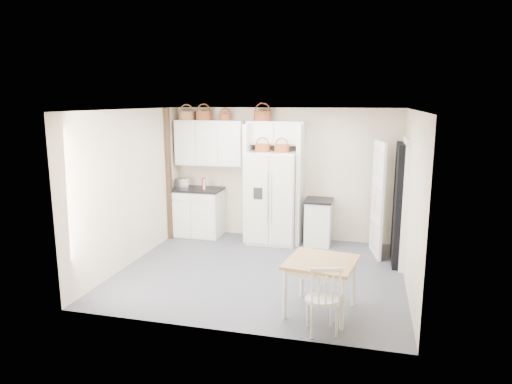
# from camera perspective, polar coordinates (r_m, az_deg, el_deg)

# --- Properties ---
(floor) EXTENTS (4.50, 4.50, 0.00)m
(floor) POSITION_cam_1_polar(r_m,az_deg,el_deg) (7.54, 0.63, -9.91)
(floor) COLOR #42434B
(floor) RESTS_ON ground
(ceiling) EXTENTS (4.50, 4.50, 0.00)m
(ceiling) POSITION_cam_1_polar(r_m,az_deg,el_deg) (7.03, 0.68, 10.25)
(ceiling) COLOR white
(ceiling) RESTS_ON wall_back
(wall_back) EXTENTS (4.50, 0.00, 4.50)m
(wall_back) POSITION_cam_1_polar(r_m,az_deg,el_deg) (9.10, 3.59, 2.27)
(wall_back) COLOR #B1A88D
(wall_back) RESTS_ON floor
(wall_left) EXTENTS (0.00, 4.00, 4.00)m
(wall_left) POSITION_cam_1_polar(r_m,az_deg,el_deg) (7.99, -15.23, 0.61)
(wall_left) COLOR #B1A88D
(wall_left) RESTS_ON floor
(wall_right) EXTENTS (0.00, 4.00, 4.00)m
(wall_right) POSITION_cam_1_polar(r_m,az_deg,el_deg) (7.01, 18.84, -1.08)
(wall_right) COLOR #B1A88D
(wall_right) RESTS_ON floor
(refrigerator) EXTENTS (0.92, 0.74, 1.78)m
(refrigerator) POSITION_cam_1_polar(r_m,az_deg,el_deg) (8.86, 2.18, -0.66)
(refrigerator) COLOR beige
(refrigerator) RESTS_ON floor
(base_cab_left) EXTENTS (1.02, 0.64, 0.94)m
(base_cab_left) POSITION_cam_1_polar(r_m,az_deg,el_deg) (9.46, -7.39, -2.57)
(base_cab_left) COLOR silver
(base_cab_left) RESTS_ON floor
(base_cab_right) EXTENTS (0.48, 0.57, 0.84)m
(base_cab_right) POSITION_cam_1_polar(r_m,az_deg,el_deg) (8.89, 7.80, -3.83)
(base_cab_right) COLOR silver
(base_cab_right) RESTS_ON floor
(dining_table) EXTENTS (0.97, 0.97, 0.71)m
(dining_table) POSITION_cam_1_polar(r_m,az_deg,el_deg) (6.14, 8.07, -11.60)
(dining_table) COLOR brown
(dining_table) RESTS_ON floor
(windsor_chair) EXTENTS (0.51, 0.49, 0.86)m
(windsor_chair) POSITION_cam_1_polar(r_m,az_deg,el_deg) (5.61, 8.31, -13.10)
(windsor_chair) COLOR silver
(windsor_chair) RESTS_ON floor
(counter_left) EXTENTS (1.06, 0.69, 0.04)m
(counter_left) POSITION_cam_1_polar(r_m,az_deg,el_deg) (9.36, -7.47, 0.36)
(counter_left) COLOR black
(counter_left) RESTS_ON base_cab_left
(counter_right) EXTENTS (0.52, 0.61, 0.04)m
(counter_right) POSITION_cam_1_polar(r_m,az_deg,el_deg) (8.79, 7.88, -1.06)
(counter_right) COLOR black
(counter_right) RESTS_ON base_cab_right
(toaster) EXTENTS (0.28, 0.17, 0.19)m
(toaster) POSITION_cam_1_polar(r_m,az_deg,el_deg) (9.42, -9.13, 1.11)
(toaster) COLOR silver
(toaster) RESTS_ON counter_left
(cookbook_red) EXTENTS (0.05, 0.15, 0.23)m
(cookbook_red) POSITION_cam_1_polar(r_m,az_deg,el_deg) (9.19, -6.57, 1.03)
(cookbook_red) COLOR maroon
(cookbook_red) RESTS_ON counter_left
(cookbook_cream) EXTENTS (0.06, 0.15, 0.22)m
(cookbook_cream) POSITION_cam_1_polar(r_m,az_deg,el_deg) (9.19, -6.48, 1.00)
(cookbook_cream) COLOR beige
(cookbook_cream) RESTS_ON counter_left
(basket_upper_a) EXTENTS (0.31, 0.31, 0.17)m
(basket_upper_a) POSITION_cam_1_polar(r_m,az_deg,el_deg) (9.40, -8.66, 9.42)
(basket_upper_a) COLOR brown
(basket_upper_a) RESTS_ON upper_cabinet
(basket_upper_b) EXTENTS (0.31, 0.31, 0.18)m
(basket_upper_b) POSITION_cam_1_polar(r_m,az_deg,el_deg) (9.26, -6.54, 9.48)
(basket_upper_b) COLOR brown
(basket_upper_b) RESTS_ON upper_cabinet
(basket_upper_c) EXTENTS (0.23, 0.23, 0.14)m
(basket_upper_c) POSITION_cam_1_polar(r_m,az_deg,el_deg) (9.11, -3.87, 9.34)
(basket_upper_c) COLOR brown
(basket_upper_c) RESTS_ON upper_cabinet
(basket_bridge_a) EXTENTS (0.34, 0.34, 0.19)m
(basket_bridge_a) POSITION_cam_1_polar(r_m,az_deg,el_deg) (8.91, 0.82, 9.50)
(basket_bridge_a) COLOR brown
(basket_bridge_a) RESTS_ON bridge_cabinet
(basket_fridge_a) EXTENTS (0.28, 0.28, 0.15)m
(basket_fridge_a) POSITION_cam_1_polar(r_m,az_deg,el_deg) (8.65, 0.81, 5.54)
(basket_fridge_a) COLOR brown
(basket_fridge_a) RESTS_ON refrigerator
(basket_fridge_b) EXTENTS (0.27, 0.27, 0.15)m
(basket_fridge_b) POSITION_cam_1_polar(r_m,az_deg,el_deg) (8.58, 3.23, 5.46)
(basket_fridge_b) COLOR brown
(basket_fridge_b) RESTS_ON refrigerator
(upper_cabinet) EXTENTS (1.40, 0.34, 0.90)m
(upper_cabinet) POSITION_cam_1_polar(r_m,az_deg,el_deg) (9.25, -5.78, 6.13)
(upper_cabinet) COLOR silver
(upper_cabinet) RESTS_ON wall_back
(bridge_cabinet) EXTENTS (1.12, 0.34, 0.45)m
(bridge_cabinet) POSITION_cam_1_polar(r_m,az_deg,el_deg) (8.87, 2.50, 7.41)
(bridge_cabinet) COLOR silver
(bridge_cabinet) RESTS_ON wall_back
(fridge_panel_left) EXTENTS (0.08, 0.60, 2.30)m
(fridge_panel_left) POSITION_cam_1_polar(r_m,az_deg,el_deg) (8.98, -0.91, 1.20)
(fridge_panel_left) COLOR silver
(fridge_panel_left) RESTS_ON floor
(fridge_panel_right) EXTENTS (0.08, 0.60, 2.30)m
(fridge_panel_right) POSITION_cam_1_polar(r_m,az_deg,el_deg) (8.78, 5.53, 0.90)
(fridge_panel_right) COLOR silver
(fridge_panel_right) RESTS_ON floor
(trim_post) EXTENTS (0.09, 0.09, 2.60)m
(trim_post) POSITION_cam_1_polar(r_m,az_deg,el_deg) (9.15, -10.85, 2.14)
(trim_post) COLOR black
(trim_post) RESTS_ON floor
(doorway_void) EXTENTS (0.18, 0.85, 2.05)m
(doorway_void) POSITION_cam_1_polar(r_m,az_deg,el_deg) (8.04, 17.53, -1.47)
(doorway_void) COLOR black
(doorway_void) RESTS_ON floor
(door_slab) EXTENTS (0.21, 0.79, 2.05)m
(door_slab) POSITION_cam_1_polar(r_m,az_deg,el_deg) (8.35, 14.95, -0.85)
(door_slab) COLOR white
(door_slab) RESTS_ON floor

